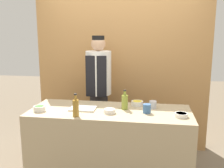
% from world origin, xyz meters
% --- Properties ---
extents(cabinet_wall, '(2.65, 0.18, 2.40)m').
position_xyz_m(cabinet_wall, '(0.00, 1.16, 1.20)').
color(cabinet_wall, '#B7844C').
rests_on(cabinet_wall, ground_plane).
extents(counter, '(1.87, 0.74, 0.93)m').
position_xyz_m(counter, '(0.00, 0.00, 0.46)').
color(counter, tan).
rests_on(counter, ground_plane).
extents(sauce_bowl_white, '(0.13, 0.13, 0.05)m').
position_xyz_m(sauce_bowl_white, '(0.01, -0.11, 0.95)').
color(sauce_bowl_white, white).
rests_on(sauce_bowl_white, counter).
extents(sauce_bowl_yellow, '(0.14, 0.14, 0.06)m').
position_xyz_m(sauce_bowl_yellow, '(0.30, 0.24, 0.96)').
color(sauce_bowl_yellow, white).
rests_on(sauce_bowl_yellow, counter).
extents(sauce_bowl_purple, '(0.14, 0.14, 0.04)m').
position_xyz_m(sauce_bowl_purple, '(0.79, -0.12, 0.95)').
color(sauce_bowl_purple, white).
rests_on(sauce_bowl_purple, counter).
extents(sauce_bowl_green, '(0.13, 0.13, 0.06)m').
position_xyz_m(sauce_bowl_green, '(-0.80, -0.16, 0.96)').
color(sauce_bowl_green, white).
rests_on(sauce_bowl_green, counter).
extents(cutting_board, '(0.30, 0.22, 0.02)m').
position_xyz_m(cutting_board, '(-0.32, -0.01, 0.94)').
color(cutting_board, white).
rests_on(cutting_board, counter).
extents(bottle_oil, '(0.08, 0.08, 0.23)m').
position_xyz_m(bottle_oil, '(0.16, 0.07, 1.02)').
color(bottle_oil, olive).
rests_on(bottle_oil, counter).
extents(bottle_vinegar, '(0.07, 0.07, 0.25)m').
position_xyz_m(bottle_vinegar, '(-0.33, -0.28, 1.02)').
color(bottle_vinegar, olive).
rests_on(bottle_vinegar, counter).
extents(cup_steel, '(0.09, 0.09, 0.09)m').
position_xyz_m(cup_steel, '(0.49, 0.16, 0.97)').
color(cup_steel, '#B7B7BC').
rests_on(cup_steel, counter).
extents(cup_blue, '(0.09, 0.09, 0.10)m').
position_xyz_m(cup_blue, '(0.42, -0.04, 0.98)').
color(cup_blue, '#386093').
rests_on(cup_blue, counter).
extents(chef_center, '(0.36, 0.36, 1.76)m').
position_xyz_m(chef_center, '(-0.28, 0.73, 0.96)').
color(chef_center, '#28282D').
rests_on(chef_center, ground_plane).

